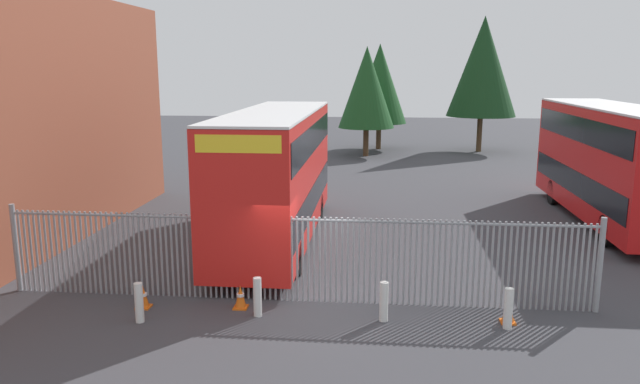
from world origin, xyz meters
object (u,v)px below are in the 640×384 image
at_px(double_decker_bus_near_gate, 276,171).
at_px(bollard_near_right, 384,302).
at_px(traffic_cone_near_kerb, 508,311).
at_px(traffic_cone_by_gate, 240,297).
at_px(double_decker_bus_behind_fence_left, 610,159).
at_px(bollard_near_left, 139,303).
at_px(bollard_center_front, 258,297).
at_px(traffic_cone_mid_forecourt, 143,297).
at_px(bollard_far_right, 508,309).

relative_size(double_decker_bus_near_gate, bollard_near_right, 11.38).
xyz_separation_m(double_decker_bus_near_gate, traffic_cone_near_kerb, (6.44, -6.14, -2.13)).
bearing_deg(traffic_cone_by_gate, bollard_near_right, -6.87).
distance_m(double_decker_bus_behind_fence_left, bollard_near_right, 13.36).
distance_m(bollard_near_left, bollard_center_front, 2.73).
relative_size(double_decker_bus_near_gate, traffic_cone_by_gate, 18.32).
bearing_deg(double_decker_bus_behind_fence_left, traffic_cone_near_kerb, -119.30).
relative_size(bollard_center_front, traffic_cone_by_gate, 1.61).
relative_size(traffic_cone_by_gate, traffic_cone_mid_forecourt, 1.00).
distance_m(bollard_center_front, bollard_near_right, 2.98).
bearing_deg(double_decker_bus_behind_fence_left, bollard_center_front, -138.47).
distance_m(traffic_cone_by_gate, traffic_cone_near_kerb, 6.37).
xyz_separation_m(traffic_cone_by_gate, traffic_cone_mid_forecourt, (-2.39, -0.20, 0.00)).
relative_size(bollard_near_right, traffic_cone_by_gate, 1.61).
bearing_deg(double_decker_bus_near_gate, bollard_far_right, -45.41).
xyz_separation_m(bollard_near_left, traffic_cone_mid_forecourt, (-0.24, 0.84, -0.19)).
distance_m(double_decker_bus_behind_fence_left, traffic_cone_by_gate, 15.56).
height_order(bollard_center_front, traffic_cone_by_gate, bollard_center_front).
height_order(bollard_near_left, traffic_cone_mid_forecourt, bollard_near_left).
bearing_deg(traffic_cone_by_gate, traffic_cone_mid_forecourt, -175.15).
height_order(double_decker_bus_near_gate, double_decker_bus_behind_fence_left, same).
bearing_deg(bollard_near_left, traffic_cone_near_kerb, 5.29).
distance_m(bollard_center_front, traffic_cone_mid_forecourt, 2.92).
bearing_deg(double_decker_bus_near_gate, traffic_cone_by_gate, -89.28).
distance_m(bollard_near_left, traffic_cone_near_kerb, 8.55).
distance_m(double_decker_bus_near_gate, bollard_near_left, 7.48).
distance_m(traffic_cone_mid_forecourt, traffic_cone_near_kerb, 8.75).
bearing_deg(traffic_cone_mid_forecourt, bollard_near_left, -73.76).
bearing_deg(double_decker_bus_near_gate, traffic_cone_mid_forecourt, -110.83).
relative_size(bollard_near_right, traffic_cone_near_kerb, 1.61).
bearing_deg(traffic_cone_mid_forecourt, bollard_far_right, -2.42).
xyz_separation_m(bollard_near_left, traffic_cone_by_gate, (2.15, 1.04, -0.19)).
xyz_separation_m(double_decker_bus_behind_fence_left, bollard_center_front, (-11.45, -10.14, -1.95)).
bearing_deg(traffic_cone_near_kerb, double_decker_bus_behind_fence_left, 60.70).
relative_size(double_decker_bus_near_gate, traffic_cone_near_kerb, 18.32).
distance_m(double_decker_bus_near_gate, double_decker_bus_behind_fence_left, 12.64).
relative_size(bollard_near_right, traffic_cone_mid_forecourt, 1.61).
bearing_deg(bollard_near_left, traffic_cone_by_gate, 25.85).
relative_size(double_decker_bus_behind_fence_left, traffic_cone_mid_forecourt, 18.32).
height_order(double_decker_bus_behind_fence_left, traffic_cone_mid_forecourt, double_decker_bus_behind_fence_left).
relative_size(bollard_near_left, traffic_cone_mid_forecourt, 1.61).
distance_m(double_decker_bus_near_gate, bollard_far_right, 9.27).
distance_m(bollard_far_right, traffic_cone_mid_forecourt, 8.69).
xyz_separation_m(bollard_near_right, traffic_cone_mid_forecourt, (-5.88, 0.22, -0.19)).
xyz_separation_m(traffic_cone_mid_forecourt, traffic_cone_near_kerb, (8.75, -0.05, 0.00)).
bearing_deg(bollard_far_right, traffic_cone_near_kerb, 76.15).
relative_size(double_decker_bus_near_gate, double_decker_bus_behind_fence_left, 1.00).
height_order(bollard_near_left, traffic_cone_near_kerb, bollard_near_left).
height_order(bollard_near_right, traffic_cone_near_kerb, bollard_near_right).
height_order(double_decker_bus_behind_fence_left, traffic_cone_near_kerb, double_decker_bus_behind_fence_left).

